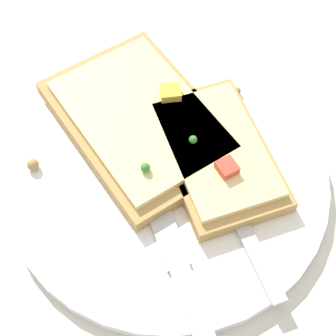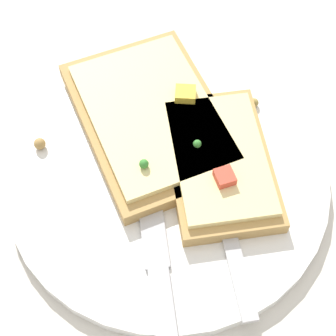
% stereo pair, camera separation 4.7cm
% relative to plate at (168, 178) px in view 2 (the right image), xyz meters
% --- Properties ---
extents(ground_plane, '(4.00, 4.00, 0.00)m').
position_rel_plate_xyz_m(ground_plane, '(0.00, 0.00, -0.01)').
color(ground_plane, beige).
extents(plate, '(0.28, 0.28, 0.01)m').
position_rel_plate_xyz_m(plate, '(0.00, 0.00, 0.00)').
color(plate, white).
rests_on(plate, ground).
extents(fork, '(0.14, 0.17, 0.01)m').
position_rel_plate_xyz_m(fork, '(0.02, -0.04, 0.01)').
color(fork, '#B7B7BC').
rests_on(fork, plate).
extents(knife, '(0.16, 0.18, 0.01)m').
position_rel_plate_xyz_m(knife, '(-0.06, -0.05, 0.01)').
color(knife, '#B7B7BC').
rests_on(knife, plate).
extents(pizza_slice_main, '(0.18, 0.21, 0.03)m').
position_rel_plate_xyz_m(pizza_slice_main, '(0.03, 0.05, 0.02)').
color(pizza_slice_main, tan).
rests_on(pizza_slice_main, plate).
extents(pizza_slice_corner, '(0.15, 0.16, 0.03)m').
position_rel_plate_xyz_m(pizza_slice_corner, '(0.03, -0.03, 0.02)').
color(pizza_slice_corner, tan).
rests_on(pizza_slice_corner, plate).
extents(crumb_scatter, '(0.17, 0.12, 0.01)m').
position_rel_plate_xyz_m(crumb_scatter, '(0.00, 0.06, 0.01)').
color(crumb_scatter, '#9F8A47').
rests_on(crumb_scatter, plate).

